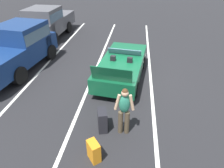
% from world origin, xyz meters
% --- Properties ---
extents(ground_plane, '(80.00, 80.00, 0.00)m').
position_xyz_m(ground_plane, '(0.00, 0.00, 0.00)').
color(ground_plane, black).
extents(lot_line_near, '(18.00, 0.12, 0.01)m').
position_xyz_m(lot_line_near, '(0.00, -1.34, 0.00)').
color(lot_line_near, silver).
rests_on(lot_line_near, ground_plane).
extents(lot_line_mid, '(18.00, 0.12, 0.01)m').
position_xyz_m(lot_line_mid, '(0.00, 1.36, 0.00)').
color(lot_line_mid, silver).
rests_on(lot_line_mid, ground_plane).
extents(lot_line_far, '(18.00, 0.12, 0.01)m').
position_xyz_m(lot_line_far, '(0.00, 4.06, 0.00)').
color(lot_line_far, silver).
rests_on(lot_line_far, ground_plane).
extents(convertible_car, '(4.32, 2.24, 1.53)m').
position_xyz_m(convertible_car, '(0.20, -0.02, 0.59)').
color(convertible_car, '#0F4C2D').
rests_on(convertible_car, ground_plane).
extents(suitcase_large_black, '(0.53, 0.40, 0.74)m').
position_xyz_m(suitcase_large_black, '(-3.35, 0.33, 0.37)').
color(suitcase_large_black, black).
rests_on(suitcase_large_black, ground_plane).
extents(suitcase_medium_bright, '(0.46, 0.44, 0.62)m').
position_xyz_m(suitcase_medium_bright, '(-4.50, 0.38, 0.31)').
color(suitcase_medium_bright, orange).
rests_on(suitcase_medium_bright, ground_plane).
extents(traveler_person, '(0.24, 0.61, 1.65)m').
position_xyz_m(traveler_person, '(-3.41, -0.34, 0.93)').
color(traveler_person, '#4C3F2D').
rests_on(traveler_person, ground_plane).
extents(parked_pickup_truck_near, '(5.05, 2.19, 2.10)m').
position_xyz_m(parked_pickup_truck_near, '(5.04, 5.54, 1.11)').
color(parked_pickup_truck_near, '#4C4C51').
rests_on(parked_pickup_truck_near, ground_plane).
extents(parked_pickup_truck_far, '(5.20, 2.57, 2.10)m').
position_xyz_m(parked_pickup_truck_far, '(0.42, 5.12, 1.11)').
color(parked_pickup_truck_far, navy).
rests_on(parked_pickup_truck_far, ground_plane).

